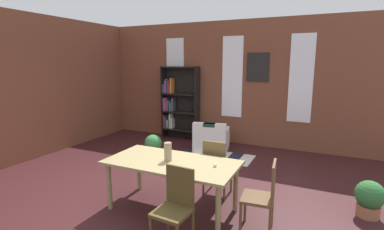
{
  "coord_description": "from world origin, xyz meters",
  "views": [
    {
      "loc": [
        2.25,
        -3.76,
        2.17
      ],
      "look_at": [
        -0.23,
        1.52,
        1.09
      ],
      "focal_mm": 26.67,
      "sensor_mm": 36.0,
      "label": 1
    }
  ],
  "objects_px": {
    "vase_on_table": "(168,152)",
    "potted_plant_by_shelf": "(153,145)",
    "dining_chair_far_right": "(216,166)",
    "potted_plant_corner": "(369,198)",
    "dining_chair_head_right": "(264,194)",
    "dining_table": "(172,166)",
    "armchair_white": "(211,140)",
    "bookshelf_tall": "(177,103)",
    "dining_chair_near_right": "(175,205)"
  },
  "relations": [
    {
      "from": "vase_on_table",
      "to": "potted_plant_by_shelf",
      "type": "relative_size",
      "value": 0.52
    },
    {
      "from": "dining_chair_far_right",
      "to": "potted_plant_corner",
      "type": "xyz_separation_m",
      "value": [
        2.19,
        0.32,
        -0.23
      ]
    },
    {
      "from": "dining_chair_head_right",
      "to": "dining_chair_far_right",
      "type": "distance_m",
      "value": 1.14
    },
    {
      "from": "dining_table",
      "to": "armchair_white",
      "type": "xyz_separation_m",
      "value": [
        -0.53,
        2.97,
        -0.4
      ]
    },
    {
      "from": "bookshelf_tall",
      "to": "armchair_white",
      "type": "height_order",
      "value": "bookshelf_tall"
    },
    {
      "from": "vase_on_table",
      "to": "potted_plant_corner",
      "type": "height_order",
      "value": "vase_on_table"
    },
    {
      "from": "vase_on_table",
      "to": "dining_chair_near_right",
      "type": "relative_size",
      "value": 0.28
    },
    {
      "from": "potted_plant_corner",
      "to": "dining_chair_head_right",
      "type": "bearing_deg",
      "value": -141.91
    },
    {
      "from": "dining_table",
      "to": "vase_on_table",
      "type": "xyz_separation_m",
      "value": [
        -0.06,
        0.0,
        0.22
      ]
    },
    {
      "from": "armchair_white",
      "to": "bookshelf_tall",
      "type": "bearing_deg",
      "value": 151.69
    },
    {
      "from": "dining_table",
      "to": "dining_chair_far_right",
      "type": "xyz_separation_m",
      "value": [
        0.43,
        0.7,
        -0.16
      ]
    },
    {
      "from": "vase_on_table",
      "to": "dining_chair_far_right",
      "type": "xyz_separation_m",
      "value": [
        0.49,
        0.7,
        -0.38
      ]
    },
    {
      "from": "bookshelf_tall",
      "to": "potted_plant_corner",
      "type": "height_order",
      "value": "bookshelf_tall"
    },
    {
      "from": "dining_chair_head_right",
      "to": "potted_plant_corner",
      "type": "height_order",
      "value": "dining_chair_head_right"
    },
    {
      "from": "dining_chair_head_right",
      "to": "potted_plant_corner",
      "type": "relative_size",
      "value": 1.8
    },
    {
      "from": "dining_chair_far_right",
      "to": "armchair_white",
      "type": "xyz_separation_m",
      "value": [
        -0.96,
        2.26,
        -0.23
      ]
    },
    {
      "from": "bookshelf_tall",
      "to": "vase_on_table",
      "type": "bearing_deg",
      "value": -63.84
    },
    {
      "from": "dining_table",
      "to": "armchair_white",
      "type": "relative_size",
      "value": 2.05
    },
    {
      "from": "dining_chair_near_right",
      "to": "potted_plant_by_shelf",
      "type": "xyz_separation_m",
      "value": [
        -2.02,
        2.66,
        -0.23
      ]
    },
    {
      "from": "dining_table",
      "to": "armchair_white",
      "type": "bearing_deg",
      "value": 100.19
    },
    {
      "from": "potted_plant_by_shelf",
      "to": "dining_chair_far_right",
      "type": "bearing_deg",
      "value": -31.8
    },
    {
      "from": "dining_chair_head_right",
      "to": "bookshelf_tall",
      "type": "relative_size",
      "value": 0.46
    },
    {
      "from": "dining_chair_near_right",
      "to": "potted_plant_corner",
      "type": "height_order",
      "value": "dining_chair_near_right"
    },
    {
      "from": "dining_chair_near_right",
      "to": "armchair_white",
      "type": "xyz_separation_m",
      "value": [
        -0.97,
        3.67,
        -0.23
      ]
    },
    {
      "from": "dining_chair_far_right",
      "to": "vase_on_table",
      "type": "bearing_deg",
      "value": -125.04
    },
    {
      "from": "dining_table",
      "to": "vase_on_table",
      "type": "height_order",
      "value": "vase_on_table"
    },
    {
      "from": "vase_on_table",
      "to": "armchair_white",
      "type": "xyz_separation_m",
      "value": [
        -0.47,
        2.97,
        -0.62
      ]
    },
    {
      "from": "dining_chair_near_right",
      "to": "bookshelf_tall",
      "type": "height_order",
      "value": "bookshelf_tall"
    },
    {
      "from": "dining_table",
      "to": "dining_chair_head_right",
      "type": "height_order",
      "value": "dining_chair_head_right"
    },
    {
      "from": "vase_on_table",
      "to": "armchair_white",
      "type": "height_order",
      "value": "vase_on_table"
    },
    {
      "from": "dining_table",
      "to": "bookshelf_tall",
      "type": "bearing_deg",
      "value": 116.93
    },
    {
      "from": "vase_on_table",
      "to": "potted_plant_corner",
      "type": "bearing_deg",
      "value": 20.83
    },
    {
      "from": "dining_chair_far_right",
      "to": "potted_plant_corner",
      "type": "height_order",
      "value": "dining_chair_far_right"
    },
    {
      "from": "dining_chair_head_right",
      "to": "potted_plant_by_shelf",
      "type": "distance_m",
      "value": 3.51
    },
    {
      "from": "vase_on_table",
      "to": "dining_chair_far_right",
      "type": "distance_m",
      "value": 0.94
    },
    {
      "from": "dining_chair_near_right",
      "to": "potted_plant_by_shelf",
      "type": "relative_size",
      "value": 1.83
    },
    {
      "from": "armchair_white",
      "to": "vase_on_table",
      "type": "bearing_deg",
      "value": -80.98
    },
    {
      "from": "dining_table",
      "to": "dining_chair_head_right",
      "type": "distance_m",
      "value": 1.34
    },
    {
      "from": "armchair_white",
      "to": "potted_plant_by_shelf",
      "type": "xyz_separation_m",
      "value": [
        -1.05,
        -1.01,
        -0.0
      ]
    },
    {
      "from": "dining_table",
      "to": "dining_chair_near_right",
      "type": "height_order",
      "value": "dining_chair_near_right"
    },
    {
      "from": "bookshelf_tall",
      "to": "armchair_white",
      "type": "xyz_separation_m",
      "value": [
        1.34,
        -0.72,
        -0.75
      ]
    },
    {
      "from": "dining_chair_head_right",
      "to": "armchair_white",
      "type": "bearing_deg",
      "value": 122.18
    },
    {
      "from": "potted_plant_corner",
      "to": "vase_on_table",
      "type": "bearing_deg",
      "value": -159.17
    },
    {
      "from": "dining_table",
      "to": "dining_chair_near_right",
      "type": "bearing_deg",
      "value": -58.23
    },
    {
      "from": "dining_chair_head_right",
      "to": "bookshelf_tall",
      "type": "xyz_separation_m",
      "value": [
        -3.2,
        3.68,
        0.52
      ]
    },
    {
      "from": "vase_on_table",
      "to": "bookshelf_tall",
      "type": "xyz_separation_m",
      "value": [
        -1.81,
        3.69,
        0.13
      ]
    },
    {
      "from": "potted_plant_corner",
      "to": "bookshelf_tall",
      "type": "bearing_deg",
      "value": 149.33
    },
    {
      "from": "dining_table",
      "to": "potted_plant_corner",
      "type": "distance_m",
      "value": 2.84
    },
    {
      "from": "dining_chair_head_right",
      "to": "vase_on_table",
      "type": "bearing_deg",
      "value": -179.71
    },
    {
      "from": "dining_chair_far_right",
      "to": "dining_chair_near_right",
      "type": "bearing_deg",
      "value": -89.8
    }
  ]
}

